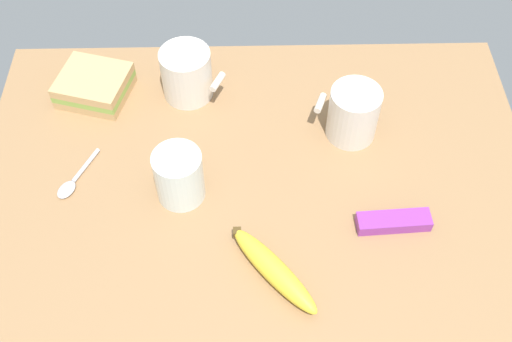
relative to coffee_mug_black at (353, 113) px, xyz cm
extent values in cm
cube|color=#936D47|center=(16.14, 10.14, -5.88)|extent=(90.00, 64.00, 2.00)
cylinder|color=silver|center=(-0.04, 0.02, -0.14)|extent=(8.33, 8.33, 9.49)
cylinder|color=brown|center=(-0.04, 0.02, 4.11)|extent=(7.33, 7.33, 0.40)
cylinder|color=silver|center=(5.25, -2.00, 0.34)|extent=(2.46, 3.93, 1.20)
cylinder|color=silver|center=(27.76, -9.87, -0.25)|extent=(8.79, 8.79, 9.26)
cylinder|color=tan|center=(27.76, -9.87, 3.88)|extent=(7.73, 7.73, 0.40)
cylinder|color=silver|center=(22.33, -7.37, 0.21)|extent=(2.74, 4.09, 1.20)
cube|color=tan|center=(44.21, -9.77, -4.08)|extent=(13.91, 13.12, 1.60)
cube|color=#8CB24C|center=(44.21, -9.77, -2.68)|extent=(13.91, 13.12, 1.20)
cube|color=tan|center=(44.21, -9.77, -1.28)|extent=(13.91, 13.12, 1.60)
cylinder|color=silver|center=(27.90, 11.99, -0.35)|extent=(7.55, 7.55, 9.07)
cylinder|color=white|center=(27.90, 11.99, -2.28)|extent=(6.79, 6.79, 5.21)
ellipsoid|color=yellow|center=(13.90, 26.78, -3.18)|extent=(13.68, 15.59, 3.42)
cube|color=#4C3819|center=(19.15, 20.41, -3.18)|extent=(1.20, 1.20, 1.20)
ellipsoid|color=silver|center=(46.13, 11.28, -4.48)|extent=(3.74, 4.29, 0.80)
cylinder|color=silver|center=(43.75, 6.45, -4.53)|extent=(3.79, 6.75, 0.70)
cube|color=purple|center=(-4.49, 18.60, -3.88)|extent=(11.32, 3.83, 2.00)
camera|label=1|loc=(17.31, 68.14, 76.22)|focal=43.75mm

